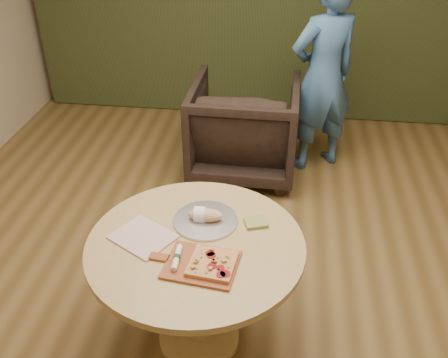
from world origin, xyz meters
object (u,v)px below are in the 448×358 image
pizza_paddle (199,264)px  flatbread_pizza (212,264)px  bread_roll (204,215)px  person_standing (323,76)px  serving_tray (206,220)px  pedestal_table (196,262)px  cutlery_roll (177,258)px  armchair (244,123)px

pizza_paddle → flatbread_pizza: (0.07, -0.01, 0.02)m
bread_roll → person_standing: 2.09m
serving_tray → person_standing: 2.09m
pedestal_table → bread_roll: bread_roll is taller
pedestal_table → flatbread_pizza: (0.12, -0.18, 0.17)m
pedestal_table → person_standing: person_standing is taller
pedestal_table → bread_roll: 0.26m
flatbread_pizza → pizza_paddle: bearing=173.9°
serving_tray → cutlery_roll: bearing=-104.4°
pizza_paddle → armchair: size_ratio=0.49×
bread_roll → armchair: bearing=87.8°
armchair → bread_roll: bearing=88.8°
cutlery_roll → bread_roll: bearing=75.3°
pizza_paddle → person_standing: person_standing is taller
armchair → person_standing: bearing=-162.4°
flatbread_pizza → person_standing: 2.41m
cutlery_roll → bread_roll: (0.08, 0.34, 0.01)m
flatbread_pizza → serving_tray: bearing=104.3°
cutlery_roll → serving_tray: size_ratio=0.56×
pizza_paddle → armchair: armchair is taller
serving_tray → armchair: armchair is taller
flatbread_pizza → armchair: armchair is taller
flatbread_pizza → serving_tray: size_ratio=0.69×
cutlery_roll → person_standing: bearing=69.5°
pizza_paddle → armchair: bearing=96.1°
bread_roll → armchair: (0.07, 1.77, -0.32)m
pedestal_table → serving_tray: 0.24m
person_standing → serving_tray: bearing=40.4°
serving_tray → pizza_paddle: bearing=-85.8°
bread_roll → pedestal_table: bearing=-94.8°
flatbread_pizza → cutlery_roll: size_ratio=1.23×
cutlery_roll → armchair: armchair is taller
armchair → person_standing: person_standing is taller
pizza_paddle → armchair: (0.03, 2.13, -0.29)m
serving_tray → pedestal_table: bearing=-97.5°
pedestal_table → cutlery_roll: 0.24m
cutlery_roll → person_standing: person_standing is taller
pedestal_table → serving_tray: bearing=82.5°
pedestal_table → pizza_paddle: pizza_paddle is taller
pizza_paddle → bread_roll: bearing=102.6°
pizza_paddle → person_standing: (0.68, 2.32, 0.11)m
pizza_paddle → serving_tray: bearing=101.1°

